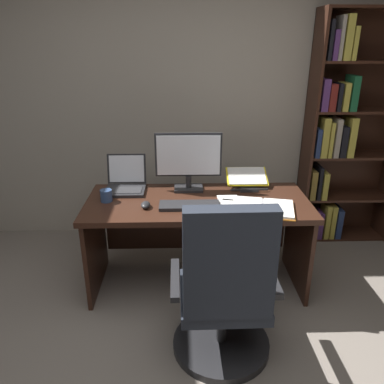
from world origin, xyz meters
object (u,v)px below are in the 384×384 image
desk (197,220)px  coffee_mug (106,196)px  monitor (188,161)px  computer_mouse (146,205)px  notepad (229,201)px  laptop (126,183)px  open_binder (263,208)px  bookshelf (342,138)px  office_chair (225,297)px  reading_stand_with_book (247,178)px  keyboard (189,205)px  pen (232,200)px

desk → coffee_mug: bearing=-173.7°
monitor → computer_mouse: bearing=-131.6°
desk → notepad: size_ratio=7.69×
desk → notepad: notepad is taller
laptop → open_binder: bearing=-21.7°
bookshelf → monitor: bookshelf is taller
office_chair → reading_stand_with_book: size_ratio=3.26×
keyboard → coffee_mug: bearing=168.7°
bookshelf → laptop: 1.96m
desk → computer_mouse: (-0.37, -0.19, 0.21)m
bookshelf → office_chair: 2.01m
monitor → open_binder: 0.67m
pen → laptop: bearing=162.0°
laptop → notepad: laptop is taller
bookshelf → reading_stand_with_book: bearing=-152.5°
office_chair → laptop: 1.24m
laptop → keyboard: (0.48, -0.34, -0.04)m
office_chair → keyboard: bearing=105.4°
reading_stand_with_book → notepad: reading_stand_with_book is taller
monitor → keyboard: bearing=-90.0°
laptop → coffee_mug: laptop is taller
keyboard → computer_mouse: computer_mouse is taller
pen → coffee_mug: 0.90m
keyboard → notepad: size_ratio=2.00×
desk → coffee_mug: (-0.66, -0.07, 0.24)m
notepad → office_chair: bearing=-98.0°
keyboard → notepad: 0.30m
coffee_mug → reading_stand_with_book: bearing=14.5°
open_binder → computer_mouse: bearing=-170.8°
bookshelf → open_binder: 1.30m
desk → monitor: monitor is taller
open_binder → notepad: 0.25m
desk → open_binder: (0.44, -0.24, 0.20)m
reading_stand_with_book → office_chair: bearing=-105.0°
pen → computer_mouse: bearing=-172.1°
bookshelf → notepad: bearing=-144.3°
office_chair → reading_stand_with_book: 1.13m
desk → monitor: 0.45m
open_binder → monitor: bearing=155.2°
desk → monitor: (-0.07, 0.15, 0.42)m
computer_mouse → notepad: bearing=8.1°
bookshelf → notepad: bookshelf is taller
pen → reading_stand_with_book: bearing=63.2°
keyboard → desk: bearing=71.0°
laptop → open_binder: size_ratio=0.63×
monitor → coffee_mug: size_ratio=5.79×
laptop → notepad: bearing=-18.5°
laptop → coffee_mug: 0.25m
desk → office_chair: (0.12, -0.84, -0.08)m
monitor → keyboard: (0.00, -0.34, -0.21)m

